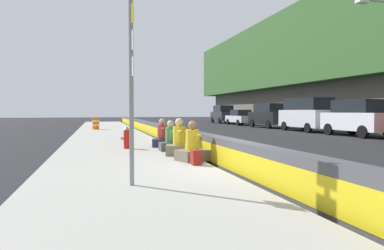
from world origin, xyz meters
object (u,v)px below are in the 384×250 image
Objects in this scene: seated_person_rear at (171,141)px; seated_person_far at (162,138)px; fire_hydrant at (127,137)px; parked_car_midline at (269,115)px; parked_car_third at (358,117)px; parked_car_fourth at (307,114)px; parked_car_far at (240,117)px; seated_person_foreground at (193,148)px; backpack at (196,158)px; seated_person_middle at (179,143)px; route_sign_post at (132,78)px; construction_barrel at (96,123)px; parked_car_farther at (223,114)px.

seated_person_rear is 0.97× the size of seated_person_far.
seated_person_rear is at bearing -125.44° from fire_hydrant.
seated_person_far is 0.23× the size of parked_car_midline.
parked_car_third is 0.94× the size of parked_car_fourth.
fire_hydrant is at bearing 147.49° from parked_car_far.
seated_person_foreground reaches higher than seated_person_rear.
backpack is (-0.78, 0.11, -0.17)m from seated_person_foreground.
seated_person_middle is 1.35m from seated_person_rear.
route_sign_post reaches higher than seated_person_rear.
fire_hydrant is 0.18× the size of parked_car_third.
seated_person_rear is 27.05m from parked_car_far.
backpack is 19.55m from construction_barrel.
seated_person_rear is at bearing 142.79° from parked_car_midline.
seated_person_foreground is at bearing 146.93° from parked_car_midline.
seated_person_rear is 32.64m from parked_car_farther.
construction_barrel is at bearing 131.47° from parked_car_farther.
parked_car_third reaches higher than parked_car_far.
construction_barrel is (14.44, 2.64, 0.12)m from seated_person_far.
seated_person_far is 0.22× the size of parked_car_fourth.
seated_person_rear is 3.51m from backpack.
seated_person_rear is 0.22× the size of parked_car_fourth.
parked_car_third reaches higher than seated_person_middle.
seated_person_middle is 22.64m from parked_car_midline.
parked_car_midline reaches higher than seated_person_foreground.
fire_hydrant is 1.84m from seated_person_rear.
parked_car_farther is (31.21, -13.14, 0.66)m from seated_person_middle.
parked_car_far is (23.74, -12.95, 0.38)m from seated_person_rear.
route_sign_post is 38.60m from parked_car_farther.
parked_car_fourth is at bearing -43.18° from seated_person_foreground.
fire_hydrant is 15.34m from parked_car_third.
seated_person_middle reaches higher than seated_person_far.
parked_car_fourth reaches higher than seated_person_foreground.
seated_person_far is 2.86× the size of backpack.
seated_person_rear is 14.32m from parked_car_third.
parked_car_far is at bearing -26.89° from route_sign_post.
fire_hydrant is (6.71, -0.45, -1.65)m from route_sign_post.
parked_car_far is (25.09, -12.94, 0.34)m from seated_person_middle.
parked_car_far reaches higher than seated_person_rear.
route_sign_post is at bearing 138.12° from backpack.
parked_car_third is 5.43m from parked_car_fourth.
seated_person_foreground is 2.92× the size of backpack.
parked_car_farther is (18.73, -0.06, -0.17)m from parked_car_fourth.
parked_car_fourth is 12.62m from parked_car_far.
seated_person_far reaches higher than fire_hydrant.
seated_person_rear is at bearing 0.54° from seated_person_middle.
route_sign_post is 4.09× the size of fire_hydrant.
parked_car_third is (-10.15, -15.80, 0.56)m from construction_barrel.
seated_person_far is (7.06, -1.90, -1.74)m from route_sign_post.
seated_person_foreground is 2.73m from seated_person_rear.
parked_car_far is at bearing -63.26° from construction_barrel.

